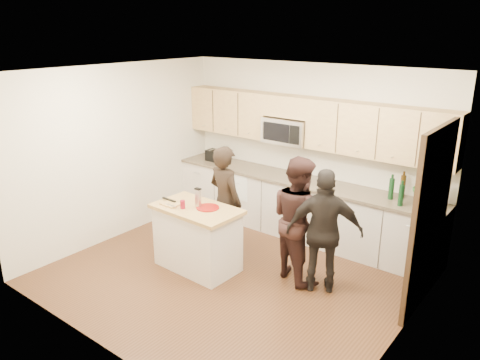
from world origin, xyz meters
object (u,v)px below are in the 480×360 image
Objects in this scene: woman_left at (225,202)px; woman_center at (298,219)px; toaster at (215,155)px; woman_right at (324,232)px; island at (197,238)px.

woman_left is 1.17m from woman_center.
toaster is 2.69m from woman_center.
woman_left is at bearing -29.06° from woman_right.
woman_right is (1.64, 0.55, 0.35)m from island.
island is at bearing 94.46° from woman_left.
toaster is 0.18× the size of woman_left.
island is at bearing -10.50° from woman_right.
woman_center is 1.04× the size of woman_right.
toaster reaches higher than island.
toaster is at bearing -2.77° from woman_center.
toaster is 3.11m from woman_right.
woman_right is at bearing -23.48° from toaster.
woman_left is at bearing -44.55° from toaster.
woman_right is (2.85, -1.24, -0.23)m from toaster.
toaster is at bearing -35.19° from woman_left.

